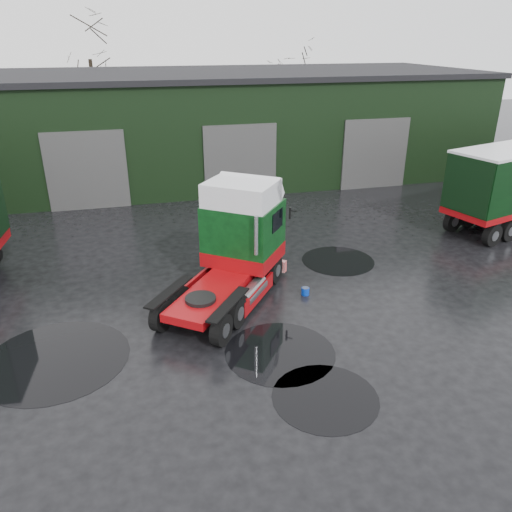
{
  "coord_description": "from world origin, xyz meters",
  "views": [
    {
      "loc": [
        -3.8,
        -12.3,
        8.33
      ],
      "look_at": [
        -0.12,
        2.16,
        1.7
      ],
      "focal_mm": 35.0,
      "sensor_mm": 36.0,
      "label": 1
    }
  ],
  "objects_px": {
    "wash_bucket": "(305,291)",
    "tree_back_b": "(291,94)",
    "warehouse": "(220,123)",
    "tree_back_a": "(93,86)",
    "hero_tractor": "(222,251)"
  },
  "relations": [
    {
      "from": "wash_bucket",
      "to": "tree_back_b",
      "type": "distance_m",
      "value": 29.23
    },
    {
      "from": "hero_tractor",
      "to": "tree_back_b",
      "type": "bearing_deg",
      "value": 104.71
    },
    {
      "from": "warehouse",
      "to": "hero_tractor",
      "type": "relative_size",
      "value": 5.18
    },
    {
      "from": "tree_back_a",
      "to": "tree_back_b",
      "type": "bearing_deg",
      "value": 0.0
    },
    {
      "from": "tree_back_b",
      "to": "hero_tractor",
      "type": "bearing_deg",
      "value": -112.08
    },
    {
      "from": "wash_bucket",
      "to": "tree_back_b",
      "type": "relative_size",
      "value": 0.04
    },
    {
      "from": "wash_bucket",
      "to": "tree_back_b",
      "type": "xyz_separation_m",
      "value": [
        8.33,
        27.78,
        3.62
      ]
    },
    {
      "from": "hero_tractor",
      "to": "wash_bucket",
      "type": "relative_size",
      "value": 22.51
    },
    {
      "from": "warehouse",
      "to": "tree_back_b",
      "type": "height_order",
      "value": "tree_back_b"
    },
    {
      "from": "warehouse",
      "to": "tree_back_b",
      "type": "distance_m",
      "value": 12.82
    },
    {
      "from": "warehouse",
      "to": "wash_bucket",
      "type": "height_order",
      "value": "warehouse"
    },
    {
      "from": "tree_back_a",
      "to": "warehouse",
      "type": "bearing_deg",
      "value": -51.34
    },
    {
      "from": "warehouse",
      "to": "tree_back_b",
      "type": "xyz_separation_m",
      "value": [
        8.0,
        10.0,
        0.59
      ]
    },
    {
      "from": "hero_tractor",
      "to": "wash_bucket",
      "type": "height_order",
      "value": "hero_tractor"
    },
    {
      "from": "hero_tractor",
      "to": "tree_back_a",
      "type": "xyz_separation_m",
      "value": [
        -4.76,
        27.71,
        2.81
      ]
    }
  ]
}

